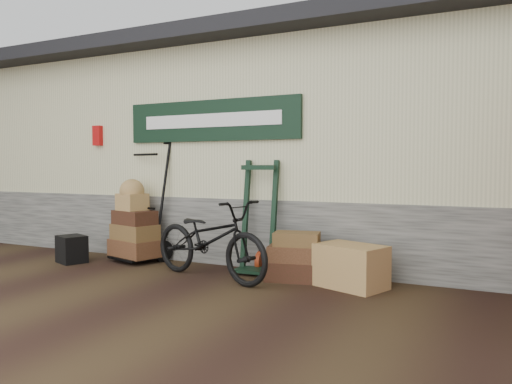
% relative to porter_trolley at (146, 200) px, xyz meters
% --- Properties ---
extents(ground, '(80.00, 80.00, 0.00)m').
position_rel_porter_trolley_xyz_m(ground, '(1.31, -0.85, -0.86)').
color(ground, black).
rests_on(ground, ground).
extents(station_building, '(14.40, 4.10, 3.20)m').
position_rel_porter_trolley_xyz_m(station_building, '(1.31, 1.89, 0.76)').
color(station_building, '#4C4C47').
rests_on(station_building, ground).
extents(porter_trolley, '(1.00, 0.85, 1.72)m').
position_rel_porter_trolley_xyz_m(porter_trolley, '(0.00, 0.00, 0.00)').
color(porter_trolley, black).
rests_on(porter_trolley, ground).
extents(green_barrow, '(0.52, 0.44, 1.41)m').
position_rel_porter_trolley_xyz_m(green_barrow, '(1.80, -0.05, -0.15)').
color(green_barrow, black).
rests_on(green_barrow, ground).
extents(suitcase_stack, '(0.72, 0.54, 0.58)m').
position_rel_porter_trolley_xyz_m(suitcase_stack, '(2.38, -0.27, -0.57)').
color(suitcase_stack, '#332010').
rests_on(suitcase_stack, ground).
extents(wicker_hamper, '(0.85, 0.70, 0.47)m').
position_rel_porter_trolley_xyz_m(wicker_hamper, '(3.07, -0.33, -0.62)').
color(wicker_hamper, olive).
rests_on(wicker_hamper, ground).
extents(black_trunk, '(0.47, 0.44, 0.38)m').
position_rel_porter_trolley_xyz_m(black_trunk, '(-0.79, -0.63, -0.67)').
color(black_trunk, black).
rests_on(black_trunk, ground).
extents(bicycle, '(1.08, 1.91, 1.05)m').
position_rel_porter_trolley_xyz_m(bicycle, '(1.45, -0.64, -0.33)').
color(bicycle, black).
rests_on(bicycle, ground).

